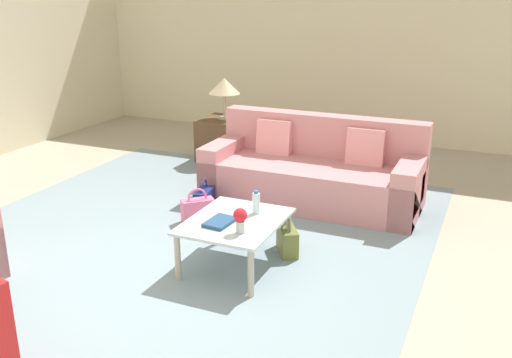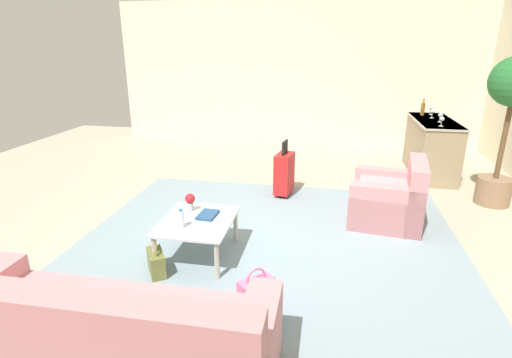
{
  "view_description": "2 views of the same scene",
  "coord_description": "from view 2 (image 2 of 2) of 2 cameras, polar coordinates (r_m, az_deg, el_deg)",
  "views": [
    {
      "loc": [
        -3.5,
        -2.4,
        2.24
      ],
      "look_at": [
        0.86,
        -0.49,
        0.64
      ],
      "focal_mm": 40.0,
      "sensor_mm": 36.0,
      "label": 1
    },
    {
      "loc": [
        4.09,
        0.81,
        2.21
      ],
      "look_at": [
        -0.05,
        0.05,
        0.77
      ],
      "focal_mm": 28.0,
      "sensor_mm": 36.0,
      "label": 2
    }
  ],
  "objects": [
    {
      "name": "handbag_pink",
      "position": [
        3.67,
        0.0,
        -15.67
      ],
      "size": [
        0.32,
        0.33,
        0.36
      ],
      "color": "pink",
      "rests_on": "ground"
    },
    {
      "name": "ground_plane",
      "position": [
        4.72,
        -0.74,
        -9.03
      ],
      "size": [
        12.0,
        12.0,
        0.0
      ],
      "primitive_type": "plane",
      "color": "#A89E89"
    },
    {
      "name": "potted_ficus",
      "position": [
        6.41,
        32.54,
        8.47
      ],
      "size": [
        0.66,
        0.66,
        2.06
      ],
      "color": "#84664C",
      "rests_on": "ground"
    },
    {
      "name": "bar_console",
      "position": [
        7.6,
        23.75,
        4.26
      ],
      "size": [
        1.63,
        0.66,
        0.96
      ],
      "color": "#937F60",
      "rests_on": "ground"
    },
    {
      "name": "handbag_navy",
      "position": [
        3.43,
        0.47,
        -18.37
      ],
      "size": [
        0.34,
        0.2,
        0.36
      ],
      "color": "navy",
      "rests_on": "ground"
    },
    {
      "name": "coffee_table_book",
      "position": [
        4.38,
        -6.9,
        -5.09
      ],
      "size": [
        0.28,
        0.2,
        0.03
      ],
      "primitive_type": "cube",
      "rotation": [
        0.0,
        0.0,
        -0.07
      ],
      "color": "navy",
      "rests_on": "coffee_table"
    },
    {
      "name": "wine_glass_rightmost",
      "position": [
        6.95,
        25.02,
        7.72
      ],
      "size": [
        0.08,
        0.08,
        0.15
      ],
      "color": "silver",
      "rests_on": "bar_console"
    },
    {
      "name": "wine_glass_right_of_centre",
      "position": [
        7.33,
        24.87,
        8.22
      ],
      "size": [
        0.08,
        0.08,
        0.15
      ],
      "color": "silver",
      "rests_on": "bar_console"
    },
    {
      "name": "wall_left",
      "position": [
        9.21,
        5.48,
        14.69
      ],
      "size": [
        0.12,
        8.0,
        3.1
      ],
      "primitive_type": "cube",
      "color": "beige",
      "rests_on": "ground"
    },
    {
      "name": "wine_bottle_amber",
      "position": [
        7.91,
        22.72,
        9.24
      ],
      "size": [
        0.07,
        0.07,
        0.3
      ],
      "color": "brown",
      "rests_on": "bar_console"
    },
    {
      "name": "couch",
      "position": [
        3.03,
        -21.82,
        -21.63
      ],
      "size": [
        0.95,
        2.32,
        0.91
      ],
      "color": "#C67F84",
      "rests_on": "ground"
    },
    {
      "name": "armchair",
      "position": [
        5.4,
        18.79,
        -2.92
      ],
      "size": [
        1.04,
        0.99,
        0.84
      ],
      "color": "#C67F84",
      "rests_on": "ground"
    },
    {
      "name": "wine_glass_leftmost",
      "position": [
        8.04,
        23.8,
        9.17
      ],
      "size": [
        0.08,
        0.08,
        0.15
      ],
      "color": "silver",
      "rests_on": "bar_console"
    },
    {
      "name": "flower_vase",
      "position": [
        4.49,
        -9.4,
        -3.08
      ],
      "size": [
        0.11,
        0.11,
        0.21
      ],
      "color": "#B2B7BC",
      "rests_on": "coffee_table"
    },
    {
      "name": "suitcase_red",
      "position": [
        6.01,
        4.04,
        0.91
      ],
      "size": [
        0.43,
        0.29,
        0.85
      ],
      "color": "red",
      "rests_on": "ground"
    },
    {
      "name": "area_rug",
      "position": [
        4.17,
        0.4,
        -13.01
      ],
      "size": [
        5.2,
        4.4,
        0.01
      ],
      "primitive_type": "cube",
      "color": "gray",
      "rests_on": "ground"
    },
    {
      "name": "water_bottle",
      "position": [
        4.13,
        -10.65,
        -5.63
      ],
      "size": [
        0.06,
        0.06,
        0.2
      ],
      "color": "silver",
      "rests_on": "coffee_table"
    },
    {
      "name": "coffee_table",
      "position": [
        4.33,
        -8.35,
        -6.48
      ],
      "size": [
        0.9,
        0.74,
        0.43
      ],
      "color": "silver",
      "rests_on": "ground"
    },
    {
      "name": "handbag_olive",
      "position": [
        4.2,
        -14.06,
        -11.41
      ],
      "size": [
        0.35,
        0.29,
        0.36
      ],
      "color": "olive",
      "rests_on": "ground"
    },
    {
      "name": "wine_glass_left_of_centre",
      "position": [
        7.67,
        23.9,
        8.76
      ],
      "size": [
        0.08,
        0.08,
        0.15
      ],
      "color": "silver",
      "rests_on": "bar_console"
    }
  ]
}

